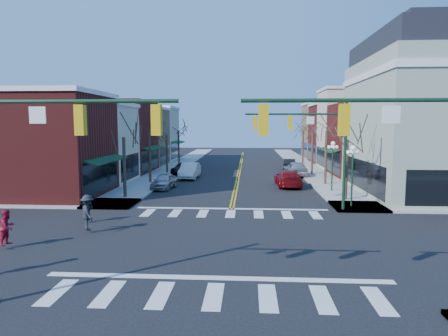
% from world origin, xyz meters
% --- Properties ---
extents(ground, '(160.00, 160.00, 0.00)m').
position_xyz_m(ground, '(0.00, 0.00, 0.00)').
color(ground, black).
rests_on(ground, ground).
extents(sidewalk_left, '(3.50, 70.00, 0.15)m').
position_xyz_m(sidewalk_left, '(-8.75, 20.00, 0.07)').
color(sidewalk_left, '#9E9B93').
rests_on(sidewalk_left, ground).
extents(sidewalk_right, '(3.50, 70.00, 0.15)m').
position_xyz_m(sidewalk_right, '(8.75, 20.00, 0.07)').
color(sidewalk_right, '#9E9B93').
rests_on(sidewalk_right, ground).
extents(bldg_left_brick_a, '(10.00, 8.50, 8.00)m').
position_xyz_m(bldg_left_brick_a, '(-15.50, 11.75, 4.00)').
color(bldg_left_brick_a, maroon).
rests_on(bldg_left_brick_a, ground).
extents(bldg_left_stucco_a, '(10.00, 7.00, 7.50)m').
position_xyz_m(bldg_left_stucco_a, '(-15.50, 19.50, 3.75)').
color(bldg_left_stucco_a, beige).
rests_on(bldg_left_stucco_a, ground).
extents(bldg_left_brick_b, '(10.00, 9.00, 8.50)m').
position_xyz_m(bldg_left_brick_b, '(-15.50, 27.50, 4.25)').
color(bldg_left_brick_b, maroon).
rests_on(bldg_left_brick_b, ground).
extents(bldg_left_tan, '(10.00, 7.50, 7.80)m').
position_xyz_m(bldg_left_tan, '(-15.50, 35.75, 3.90)').
color(bldg_left_tan, '#9E7E57').
rests_on(bldg_left_tan, ground).
extents(bldg_left_stucco_b, '(10.00, 8.00, 8.20)m').
position_xyz_m(bldg_left_stucco_b, '(-15.50, 43.50, 4.10)').
color(bldg_left_stucco_b, beige).
rests_on(bldg_left_stucco_b, ground).
extents(bldg_right_brick_a, '(10.00, 8.50, 8.00)m').
position_xyz_m(bldg_right_brick_a, '(15.50, 25.75, 4.00)').
color(bldg_right_brick_a, maroon).
rests_on(bldg_right_brick_a, ground).
extents(bldg_right_stucco, '(10.00, 7.00, 10.00)m').
position_xyz_m(bldg_right_stucco, '(15.50, 33.50, 5.00)').
color(bldg_right_stucco, beige).
rests_on(bldg_right_stucco, ground).
extents(bldg_right_brick_b, '(10.00, 8.00, 8.50)m').
position_xyz_m(bldg_right_brick_b, '(15.50, 41.00, 4.25)').
color(bldg_right_brick_b, maroon).
rests_on(bldg_right_brick_b, ground).
extents(bldg_right_tan, '(10.00, 8.00, 9.00)m').
position_xyz_m(bldg_right_tan, '(15.50, 49.00, 4.50)').
color(bldg_right_tan, '#9E7E57').
rests_on(bldg_right_tan, ground).
extents(victorian_corner, '(12.25, 14.25, 13.30)m').
position_xyz_m(victorian_corner, '(16.50, 14.50, 6.66)').
color(victorian_corner, '#99A58F').
rests_on(victorian_corner, ground).
extents(traffic_mast_near_left, '(6.60, 0.28, 7.20)m').
position_xyz_m(traffic_mast_near_left, '(-5.55, -7.40, 4.71)').
color(traffic_mast_near_left, '#14331E').
rests_on(traffic_mast_near_left, ground).
extents(traffic_mast_near_right, '(6.60, 0.28, 7.20)m').
position_xyz_m(traffic_mast_near_right, '(5.55, -7.40, 4.71)').
color(traffic_mast_near_right, '#14331E').
rests_on(traffic_mast_near_right, ground).
extents(traffic_mast_far_right, '(6.60, 0.28, 7.20)m').
position_xyz_m(traffic_mast_far_right, '(5.55, 7.40, 4.71)').
color(traffic_mast_far_right, '#14331E').
rests_on(traffic_mast_far_right, ground).
extents(lamppost_corner, '(0.36, 0.36, 4.33)m').
position_xyz_m(lamppost_corner, '(8.20, 8.50, 2.96)').
color(lamppost_corner, '#14331E').
rests_on(lamppost_corner, ground).
extents(lamppost_midblock, '(0.36, 0.36, 4.33)m').
position_xyz_m(lamppost_midblock, '(8.20, 15.00, 2.96)').
color(lamppost_midblock, '#14331E').
rests_on(lamppost_midblock, ground).
extents(tree_left_a, '(0.24, 0.24, 4.76)m').
position_xyz_m(tree_left_a, '(-8.40, 11.00, 2.38)').
color(tree_left_a, '#382B21').
rests_on(tree_left_a, ground).
extents(tree_left_b, '(0.24, 0.24, 5.04)m').
position_xyz_m(tree_left_b, '(-8.40, 19.00, 2.52)').
color(tree_left_b, '#382B21').
rests_on(tree_left_b, ground).
extents(tree_left_c, '(0.24, 0.24, 4.55)m').
position_xyz_m(tree_left_c, '(-8.40, 27.00, 2.27)').
color(tree_left_c, '#382B21').
rests_on(tree_left_c, ground).
extents(tree_left_d, '(0.24, 0.24, 4.90)m').
position_xyz_m(tree_left_d, '(-8.40, 35.00, 2.45)').
color(tree_left_d, '#382B21').
rests_on(tree_left_d, ground).
extents(tree_right_a, '(0.24, 0.24, 4.62)m').
position_xyz_m(tree_right_a, '(8.40, 11.00, 2.31)').
color(tree_right_a, '#382B21').
rests_on(tree_right_a, ground).
extents(tree_right_b, '(0.24, 0.24, 5.18)m').
position_xyz_m(tree_right_b, '(8.40, 19.00, 2.59)').
color(tree_right_b, '#382B21').
rests_on(tree_right_b, ground).
extents(tree_right_c, '(0.24, 0.24, 4.83)m').
position_xyz_m(tree_right_c, '(8.40, 27.00, 2.42)').
color(tree_right_c, '#382B21').
rests_on(tree_right_c, ground).
extents(tree_right_d, '(0.24, 0.24, 4.97)m').
position_xyz_m(tree_right_d, '(8.40, 35.00, 2.48)').
color(tree_right_d, '#382B21').
rests_on(tree_right_d, ground).
extents(car_left_near, '(1.98, 4.12, 1.36)m').
position_xyz_m(car_left_near, '(-6.40, 15.96, 0.68)').
color(car_left_near, '#A3A3A8').
rests_on(car_left_near, ground).
extents(car_left_mid, '(1.82, 5.00, 1.64)m').
position_xyz_m(car_left_mid, '(-5.14, 23.04, 0.82)').
color(car_left_mid, silver).
rests_on(car_left_mid, ground).
extents(car_left_far, '(2.35, 4.85, 1.33)m').
position_xyz_m(car_left_far, '(-6.37, 26.26, 0.67)').
color(car_left_far, black).
rests_on(car_left_far, ground).
extents(car_right_near, '(2.33, 5.32, 1.52)m').
position_xyz_m(car_right_near, '(4.80, 17.96, 0.76)').
color(car_right_near, maroon).
rests_on(car_right_near, ground).
extents(car_right_mid, '(2.38, 5.11, 1.69)m').
position_xyz_m(car_right_mid, '(6.40, 25.59, 0.85)').
color(car_right_mid, '#AAABAF').
rests_on(car_right_mid, ground).
extents(car_right_far, '(1.93, 4.29, 1.37)m').
position_xyz_m(car_right_far, '(6.40, 32.37, 0.68)').
color(car_right_far, black).
rests_on(car_right_far, ground).
extents(pedestrian_red_b, '(0.71, 0.87, 1.68)m').
position_xyz_m(pedestrian_red_b, '(-10.00, -1.55, 0.99)').
color(pedestrian_red_b, '#A91228').
rests_on(pedestrian_red_b, sidewalk_left).
extents(pedestrian_dark_a, '(0.97, 0.73, 1.53)m').
position_xyz_m(pedestrian_dark_a, '(-8.29, 3.45, 0.91)').
color(pedestrian_dark_a, black).
rests_on(pedestrian_dark_a, sidewalk_left).
extents(pedestrian_dark_b, '(1.29, 1.40, 1.89)m').
position_xyz_m(pedestrian_dark_b, '(-7.34, 1.24, 1.10)').
color(pedestrian_dark_b, black).
rests_on(pedestrian_dark_b, sidewalk_left).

